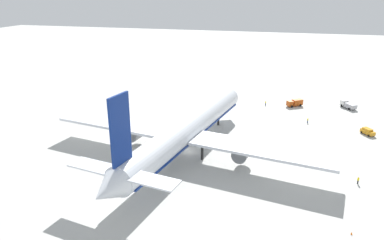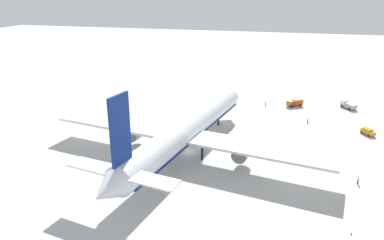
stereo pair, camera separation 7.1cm
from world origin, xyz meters
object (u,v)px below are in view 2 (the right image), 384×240
object	(u,v)px
ground_worker_5	(308,120)
traffic_cone_1	(351,233)
airliner	(187,130)
ground_worker_4	(358,180)
service_truck_1	(295,103)
service_truck_0	(348,105)
service_van	(368,131)
ground_worker_0	(266,103)

from	to	relation	value
ground_worker_5	traffic_cone_1	world-z (taller)	ground_worker_5
airliner	ground_worker_4	xyz separation A→B (m)	(-5.41, -42.57, -5.89)
service_truck_1	traffic_cone_1	bearing A→B (deg)	-172.44
service_truck_0	service_truck_1	world-z (taller)	service_truck_1
service_truck_1	ground_worker_5	size ratio (longest dim) A/B	3.73
service_van	ground_worker_4	xyz separation A→B (m)	(-32.75, 7.55, -0.16)
service_truck_1	ground_worker_4	size ratio (longest dim) A/B	3.67
airliner	traffic_cone_1	xyz separation A→B (m)	(-25.38, -38.60, -6.49)
ground_worker_0	ground_worker_5	xyz separation A→B (m)	(-16.23, -15.10, 0.05)
airliner	ground_worker_4	bearing A→B (deg)	-97.24
service_truck_1	traffic_cone_1	distance (m)	76.97
airliner	traffic_cone_1	distance (m)	46.65
ground_worker_0	traffic_cone_1	xyz separation A→B (m)	(-74.97, -21.05, -0.53)
ground_worker_0	ground_worker_4	xyz separation A→B (m)	(-55.00, -25.02, 0.06)
service_truck_1	ground_worker_4	distance (m)	58.07
service_truck_1	service_van	xyz separation A→B (m)	(-23.58, -21.65, -0.40)
service_truck_0	service_van	world-z (taller)	service_truck_0
ground_worker_4	ground_worker_5	world-z (taller)	ground_worker_4
traffic_cone_1	airliner	bearing A→B (deg)	56.68
airliner	service_van	world-z (taller)	airliner
service_van	traffic_cone_1	distance (m)	53.97
service_truck_1	traffic_cone_1	world-z (taller)	service_truck_1
ground_worker_5	traffic_cone_1	xyz separation A→B (m)	(-58.74, -5.95, -0.58)
service_truck_1	ground_worker_0	size ratio (longest dim) A/B	3.92
service_truck_1	ground_worker_4	xyz separation A→B (m)	(-56.33, -14.10, -0.56)
airliner	ground_worker_0	size ratio (longest dim) A/B	48.66
service_truck_0	traffic_cone_1	bearing A→B (deg)	173.36
airliner	service_truck_1	distance (m)	58.58
service_van	ground_worker_5	xyz separation A→B (m)	(6.02, 17.47, -0.18)
service_truck_1	ground_worker_0	xyz separation A→B (m)	(-1.33, 10.92, -0.62)
ground_worker_0	ground_worker_4	world-z (taller)	ground_worker_4
ground_worker_0	traffic_cone_1	bearing A→B (deg)	-164.32
service_van	traffic_cone_1	xyz separation A→B (m)	(-52.72, 11.52, -0.76)
service_van	airliner	bearing A→B (deg)	118.61
ground_worker_0	traffic_cone_1	distance (m)	77.87
ground_worker_0	ground_worker_5	world-z (taller)	ground_worker_5
service_truck_0	ground_worker_0	bearing A→B (deg)	97.92
ground_worker_0	service_van	bearing A→B (deg)	-124.34
service_truck_1	ground_worker_5	bearing A→B (deg)	-166.61
service_truck_0	service_truck_1	xyz separation A→B (m)	(-2.89, 19.34, 0.13)
ground_worker_0	traffic_cone_1	size ratio (longest dim) A/B	2.91
airliner	service_van	size ratio (longest dim) A/B	16.43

